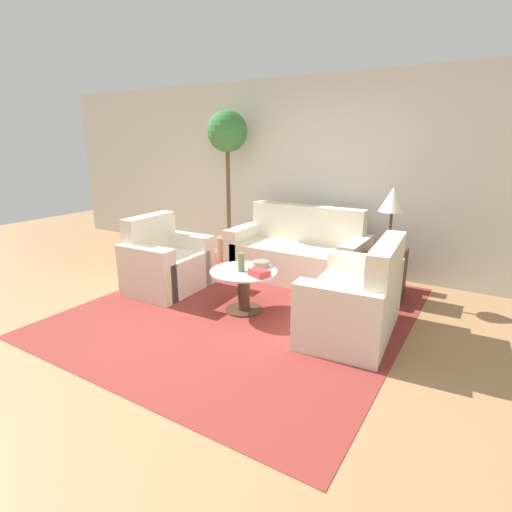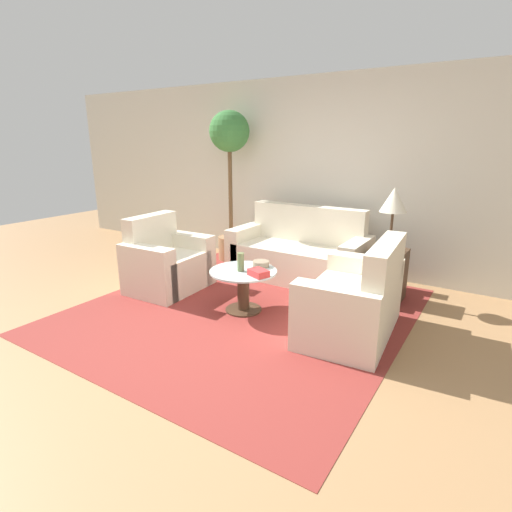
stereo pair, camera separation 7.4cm
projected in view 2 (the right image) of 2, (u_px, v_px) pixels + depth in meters
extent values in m
plane|color=#9E754C|center=(202.00, 340.00, 3.67)|extent=(14.00, 14.00, 0.00)
cube|color=beige|center=(324.00, 176.00, 5.47)|extent=(10.00, 0.06, 2.60)
cube|color=maroon|center=(244.00, 310.00, 4.30)|extent=(3.27, 3.45, 0.01)
cube|color=beige|center=(297.00, 262.00, 5.23)|extent=(1.58, 0.78, 0.45)
cube|color=beige|center=(307.00, 240.00, 5.40)|extent=(1.58, 0.18, 0.94)
cube|color=beige|center=(247.00, 248.00, 5.61)|extent=(0.20, 0.78, 0.62)
cube|color=beige|center=(356.00, 266.00, 4.79)|extent=(0.20, 0.78, 0.62)
cube|color=beige|center=(170.00, 271.00, 4.88)|extent=(0.75, 0.77, 0.45)
cube|color=beige|center=(152.00, 251.00, 4.94)|extent=(0.21, 0.75, 0.90)
cube|color=beige|center=(147.00, 273.00, 4.54)|extent=(0.73, 0.23, 0.62)
cube|color=beige|center=(189.00, 257.00, 5.16)|extent=(0.73, 0.23, 0.62)
cube|color=beige|center=(350.00, 310.00, 3.75)|extent=(0.82, 1.07, 0.45)
cube|color=beige|center=(383.00, 292.00, 3.56)|extent=(0.26, 1.02, 0.92)
cube|color=beige|center=(363.00, 285.00, 4.16)|extent=(0.76, 0.26, 0.62)
cube|color=beige|center=(334.00, 323.00, 3.30)|extent=(0.76, 0.26, 0.62)
cylinder|color=#422D1E|center=(244.00, 309.00, 4.30)|extent=(0.39, 0.39, 0.02)
cylinder|color=#422D1E|center=(243.00, 291.00, 4.24)|extent=(0.13, 0.13, 0.44)
cylinder|color=#B2C6C6|center=(243.00, 271.00, 4.18)|extent=(0.71, 0.71, 0.02)
cube|color=#422D1E|center=(387.00, 275.00, 4.54)|extent=(0.38, 0.38, 0.59)
cylinder|color=#422D1E|center=(389.00, 249.00, 4.45)|extent=(0.18, 0.18, 0.02)
cylinder|color=#422D1E|center=(391.00, 230.00, 4.40)|extent=(0.03, 0.03, 0.40)
cone|color=beige|center=(394.00, 200.00, 4.30)|extent=(0.29, 0.29, 0.27)
cylinder|color=#93704C|center=(231.00, 248.00, 6.13)|extent=(0.39, 0.39, 0.35)
cylinder|color=brown|center=(230.00, 191.00, 5.89)|extent=(0.06, 0.06, 1.38)
sphere|color=#387538|center=(229.00, 131.00, 5.65)|extent=(0.58, 0.58, 0.58)
cylinder|color=#6B7A4C|center=(241.00, 262.00, 4.13)|extent=(0.07, 0.07, 0.19)
cylinder|color=gray|center=(261.00, 264.00, 4.30)|extent=(0.18, 0.18, 0.06)
cube|color=#BC3333|center=(258.00, 273.00, 3.99)|extent=(0.24, 0.20, 0.07)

